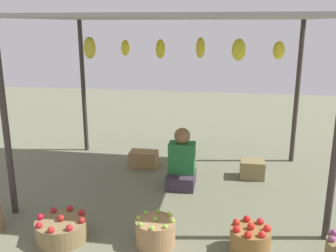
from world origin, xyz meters
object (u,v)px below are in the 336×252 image
object	(u,v)px
basket_red_apples	(62,229)
basket_red_tomatoes	(250,240)
basket_limes	(155,232)
wooden_crate_stacked_rear	(252,169)
vendor_person	(182,164)
wooden_crate_near_vendor	(144,159)

from	to	relation	value
basket_red_apples	basket_red_tomatoes	distance (m)	1.83
basket_limes	wooden_crate_stacked_rear	xyz separation A→B (m)	(1.01, 1.82, -0.00)
vendor_person	basket_red_tomatoes	distance (m)	1.63
wooden_crate_near_vendor	basket_red_tomatoes	bearing A→B (deg)	-53.73
basket_red_tomatoes	wooden_crate_stacked_rear	world-z (taller)	basket_red_tomatoes
basket_red_tomatoes	wooden_crate_near_vendor	size ratio (longest dim) A/B	0.93
basket_limes	basket_red_tomatoes	xyz separation A→B (m)	(0.90, 0.01, 0.00)
basket_red_apples	wooden_crate_stacked_rear	world-z (taller)	basket_red_apples
wooden_crate_stacked_rear	basket_red_apples	bearing A→B (deg)	-135.89
basket_red_tomatoes	wooden_crate_stacked_rear	xyz separation A→B (m)	(0.11, 1.81, -0.01)
basket_red_tomatoes	wooden_crate_near_vendor	distance (m)	2.47
wooden_crate_near_vendor	wooden_crate_stacked_rear	world-z (taller)	wooden_crate_stacked_rear
wooden_crate_near_vendor	basket_red_apples	bearing A→B (deg)	-100.03
basket_limes	basket_red_tomatoes	world-z (taller)	basket_red_tomatoes
basket_limes	wooden_crate_near_vendor	world-z (taller)	basket_limes
basket_limes	wooden_crate_stacked_rear	distance (m)	2.08
vendor_person	basket_red_tomatoes	world-z (taller)	vendor_person
wooden_crate_stacked_rear	vendor_person	bearing A→B (deg)	-156.37
vendor_person	basket_limes	distance (m)	1.43
basket_limes	wooden_crate_stacked_rear	size ratio (longest dim) A/B	1.17
vendor_person	wooden_crate_near_vendor	size ratio (longest dim) A/B	1.92
vendor_person	basket_red_apples	xyz separation A→B (m)	(-1.01, -1.47, -0.19)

